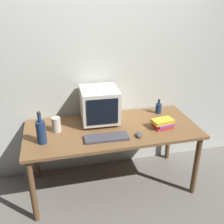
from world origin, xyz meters
The scene contains 10 objects.
ground_plane centered at (0.00, 0.00, 0.00)m, with size 6.00×6.00×0.00m, color slate.
back_wall centered at (0.00, 0.45, 1.25)m, with size 4.00×0.08×2.50m, color beige.
desk centered at (0.00, 0.00, 0.64)m, with size 1.76×0.78×0.72m.
crt_monitor centered at (-0.09, 0.17, 0.91)m, with size 0.39×0.40×0.37m.
keyboard centered at (-0.10, -0.20, 0.73)m, with size 0.42×0.15×0.02m, color #3F3F47.
computer_mouse centered at (0.21, -0.23, 0.74)m, with size 0.06×0.10×0.04m, color #3F3F47.
bottle_tall centered at (-0.69, -0.13, 0.84)m, with size 0.09×0.09×0.32m.
bottle_short centered at (0.60, 0.23, 0.79)m, with size 0.07×0.07×0.17m.
book_stack centered at (0.51, -0.10, 0.77)m, with size 0.23×0.19×0.09m.
metal_canister centered at (-0.55, 0.06, 0.80)m, with size 0.09×0.09×0.15m, color #B7B2A8.
Camera 1 is at (-0.54, -2.28, 1.98)m, focal length 41.60 mm.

